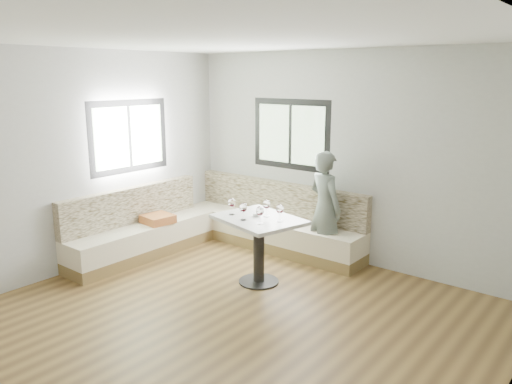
% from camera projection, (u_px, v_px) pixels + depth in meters
% --- Properties ---
extents(room, '(5.01, 5.01, 2.81)m').
position_uv_depth(room, '(217.00, 188.00, 4.80)').
color(room, brown).
rests_on(room, ground).
extents(banquette, '(2.90, 2.80, 0.95)m').
position_uv_depth(banquette, '(216.00, 228.00, 7.15)').
color(banquette, olive).
rests_on(banquette, ground).
extents(table, '(1.15, 0.99, 0.82)m').
position_uv_depth(table, '(259.00, 234.00, 5.96)').
color(table, black).
rests_on(table, ground).
extents(person, '(0.65, 0.53, 1.52)m').
position_uv_depth(person, '(325.00, 208.00, 6.58)').
color(person, slate).
rests_on(person, ground).
extents(olive_ramekin, '(0.09, 0.09, 0.04)m').
position_uv_depth(olive_ramekin, '(256.00, 214.00, 5.98)').
color(olive_ramekin, white).
rests_on(olive_ramekin, table).
extents(wine_glass_a, '(0.09, 0.09, 0.21)m').
position_uv_depth(wine_glass_a, '(232.00, 203.00, 6.01)').
color(wine_glass_a, white).
rests_on(wine_glass_a, table).
extents(wine_glass_b, '(0.09, 0.09, 0.21)m').
position_uv_depth(wine_glass_b, '(243.00, 208.00, 5.78)').
color(wine_glass_b, white).
rests_on(wine_glass_b, table).
extents(wine_glass_c, '(0.09, 0.09, 0.21)m').
position_uv_depth(wine_glass_c, '(260.00, 212.00, 5.63)').
color(wine_glass_c, white).
rests_on(wine_glass_c, table).
extents(wine_glass_d, '(0.09, 0.09, 0.21)m').
position_uv_depth(wine_glass_d, '(267.00, 205.00, 5.93)').
color(wine_glass_d, white).
rests_on(wine_glass_d, table).
extents(wine_glass_e, '(0.09, 0.09, 0.21)m').
position_uv_depth(wine_glass_e, '(280.00, 209.00, 5.73)').
color(wine_glass_e, white).
rests_on(wine_glass_e, table).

